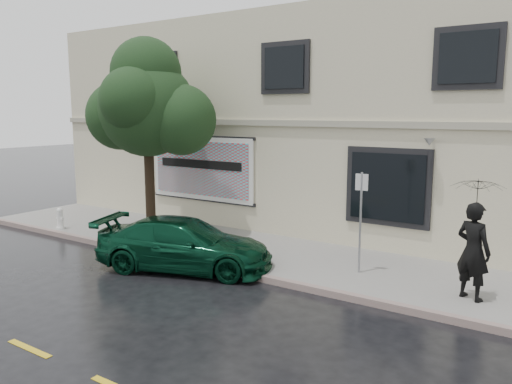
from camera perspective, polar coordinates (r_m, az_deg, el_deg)
The scene contains 12 objects.
ground at distance 11.62m, azimuth -9.50°, elevation -10.77°, with size 90.00×90.00×0.00m, color black.
sidewalk at distance 14.02m, azimuth -0.39°, elevation -6.81°, with size 20.00×3.50×0.15m, color gray.
curb at distance 12.67m, azimuth -4.85°, elevation -8.61°, with size 20.00×0.18×0.16m, color gray.
road_marking at distance 9.57m, azimuth -24.48°, elevation -15.97°, with size 19.00×0.12×0.01m, color gold.
building at distance 18.53m, azimuth 9.62°, elevation 7.70°, with size 20.00×8.12×7.00m.
billboard at distance 16.84m, azimuth -6.30°, elevation 2.70°, with size 4.30×0.16×2.20m.
car at distance 12.71m, azimuth -8.17°, elevation -5.93°, with size 1.96×4.43×1.29m, color #083420.
pedestrian at distance 11.03m, azimuth 23.57°, elevation -6.21°, with size 0.74×0.48×2.02m, color black.
umbrella at distance 10.76m, azimuth 24.05°, elevation 1.04°, with size 1.08×1.08×0.80m, color black.
street_tree at distance 15.45m, azimuth -12.33°, elevation 9.26°, with size 2.90×2.90×5.34m.
fire_hydrant at distance 17.47m, azimuth -21.48°, elevation -2.84°, with size 0.29×0.27×0.70m.
sign_pole at distance 11.92m, azimuth 11.88°, elevation -2.30°, with size 0.30×0.05×2.40m.
Camera 1 is at (7.50, -7.95, 3.94)m, focal length 35.00 mm.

